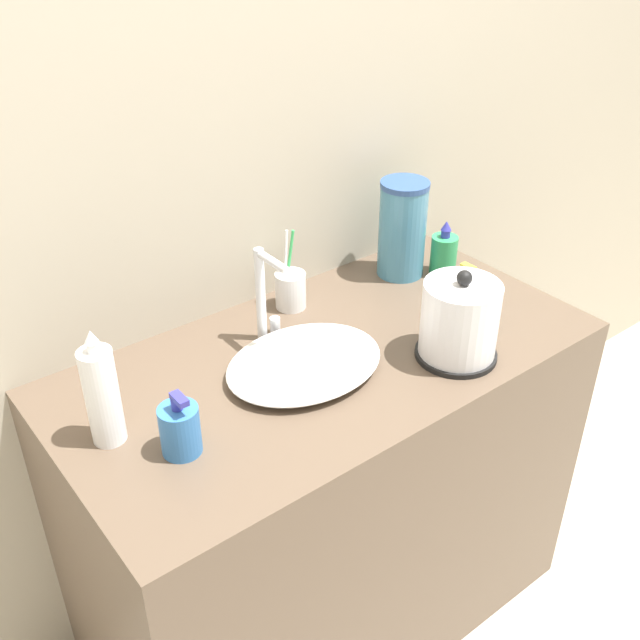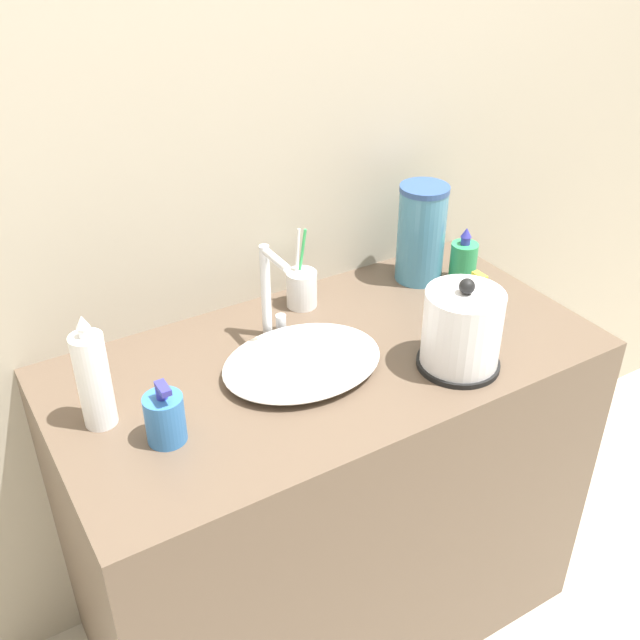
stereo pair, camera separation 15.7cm
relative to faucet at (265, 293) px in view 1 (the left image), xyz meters
name	(u,v)px [view 1 (the left image)]	position (x,y,z in m)	size (l,w,h in m)	color
wall_back	(236,119)	(0.07, 0.19, 0.32)	(6.00, 0.04, 2.60)	#ADA38E
vanity_counter	(327,496)	(0.07, -0.14, -0.55)	(1.20, 0.61, 0.86)	brown
sink_basin	(304,362)	(0.00, -0.15, -0.10)	(0.35, 0.27, 0.04)	white
faucet	(265,293)	(0.00, 0.00, 0.00)	(0.06, 0.11, 0.23)	silver
electric_kettle	(459,324)	(0.29, -0.31, -0.04)	(0.18, 0.18, 0.21)	black
toothbrush_cup	(290,289)	(0.13, 0.08, -0.07)	(0.07, 0.07, 0.20)	silver
lotion_bottle	(461,295)	(0.42, -0.19, -0.07)	(0.07, 0.07, 0.14)	#3370B7
shampoo_bottle	(444,254)	(0.54, -0.02, -0.06)	(0.07, 0.07, 0.15)	#2D9956
mouthwash_bottle	(102,395)	(-0.42, -0.10, -0.02)	(0.06, 0.06, 0.24)	white
hand_cream_bottle	(180,429)	(-0.33, -0.21, -0.07)	(0.07, 0.07, 0.13)	#3370B7
water_pitcher	(402,229)	(0.45, 0.05, 0.01)	(0.12, 0.12, 0.25)	teal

